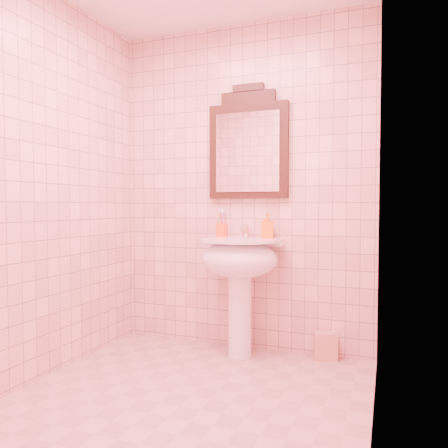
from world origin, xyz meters
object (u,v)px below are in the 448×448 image
at_px(soap_dispenser, 267,226).
at_px(towel, 325,346).
at_px(mirror, 248,146).
at_px(pedestal_sink, 240,267).
at_px(toothbrush_cup, 222,230).

bearing_deg(soap_dispenser, towel, -15.83).
distance_m(mirror, towel, 1.58).
bearing_deg(towel, pedestal_sink, -164.52).
bearing_deg(towel, mirror, 176.53).
xyz_separation_m(toothbrush_cup, soap_dispenser, (0.38, -0.04, 0.04)).
bearing_deg(towel, soap_dispenser, -177.43).
bearing_deg(toothbrush_cup, pedestal_sink, -40.97).
bearing_deg(mirror, toothbrush_cup, -174.91).
distance_m(pedestal_sink, soap_dispenser, 0.37).
bearing_deg(mirror, pedestal_sink, -90.00).
distance_m(mirror, soap_dispenser, 0.63).
xyz_separation_m(toothbrush_cup, towel, (0.81, -0.02, -0.82)).
bearing_deg(soap_dispenser, mirror, 143.21).
xyz_separation_m(pedestal_sink, soap_dispenser, (0.17, 0.15, 0.29)).
height_order(soap_dispenser, towel, soap_dispenser).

